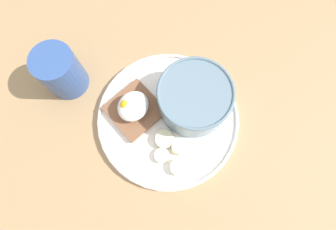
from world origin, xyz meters
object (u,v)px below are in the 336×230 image
object	(u,v)px
toast_slice	(135,110)
banana_slice_front	(178,148)
banana_slice_back	(162,156)
banana_slice_right	(178,167)
banana_slice_left	(164,139)
coffee_mug	(61,72)
oatmeal_bowl	(194,98)
poached_egg	(133,106)

from	to	relation	value
toast_slice	banana_slice_front	world-z (taller)	banana_slice_front
banana_slice_front	banana_slice_back	xyz separation A→B (cm)	(-2.99, 1.35, -0.20)
banana_slice_right	toast_slice	bearing A→B (deg)	78.02
banana_slice_left	coffee_mug	bearing A→B (deg)	98.33
oatmeal_bowl	banana_slice_right	distance (cm)	12.46
toast_slice	coffee_mug	world-z (taller)	coffee_mug
banana_slice_back	banana_slice_front	bearing A→B (deg)	-24.27
banana_slice_front	toast_slice	bearing A→B (deg)	89.60
toast_slice	banana_slice_back	size ratio (longest dim) A/B	3.00
banana_slice_left	banana_slice_back	bearing A→B (deg)	-146.82
banana_slice_front	banana_slice_right	bearing A→B (deg)	-140.95
banana_slice_back	oatmeal_bowl	bearing A→B (deg)	10.17
banana_slice_front	banana_slice_right	size ratio (longest dim) A/B	0.76
poached_egg	coffee_mug	bearing A→B (deg)	104.91
banana_slice_right	coffee_mug	xyz separation A→B (cm)	(-1.09, 26.98, 3.11)
oatmeal_bowl	poached_egg	world-z (taller)	oatmeal_bowl
banana_slice_left	banana_slice_right	xyz separation A→B (cm)	(-2.11, -5.10, -0.05)
oatmeal_bowl	banana_slice_front	bearing A→B (deg)	-157.78
banana_slice_front	poached_egg	bearing A→B (deg)	89.93
poached_egg	banana_slice_front	size ratio (longest dim) A/B	1.85
banana_slice_front	coffee_mug	bearing A→B (deg)	98.56
oatmeal_bowl	coffee_mug	size ratio (longest dim) A/B	1.40
toast_slice	poached_egg	bearing A→B (deg)	133.88
toast_slice	banana_slice_right	bearing A→B (deg)	-101.98
oatmeal_bowl	banana_slice_left	bearing A→B (deg)	-177.36
poached_egg	banana_slice_back	world-z (taller)	poached_egg
banana_slice_front	banana_slice_left	bearing A→B (deg)	100.25
oatmeal_bowl	coffee_mug	bearing A→B (deg)	119.11
banana_slice_left	banana_slice_back	size ratio (longest dim) A/B	1.39
banana_slice_left	banana_slice_back	distance (cm)	2.94
toast_slice	banana_slice_left	size ratio (longest dim) A/B	2.15
toast_slice	banana_slice_front	bearing A→B (deg)	-90.40
poached_egg	toast_slice	bearing A→B (deg)	-46.12
poached_egg	banana_slice_front	world-z (taller)	poached_egg
oatmeal_bowl	banana_slice_front	distance (cm)	9.25
oatmeal_bowl	banana_slice_right	xyz separation A→B (cm)	(-10.87, -5.51, -2.60)
toast_slice	banana_slice_back	bearing A→B (deg)	-108.18
banana_slice_front	banana_slice_back	bearing A→B (deg)	155.73
banana_slice_back	coffee_mug	distance (cm)	23.72
coffee_mug	poached_egg	bearing A→B (deg)	-75.09
poached_egg	banana_slice_right	size ratio (longest dim) A/B	1.41
oatmeal_bowl	banana_slice_front	size ratio (longest dim) A/B	4.21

